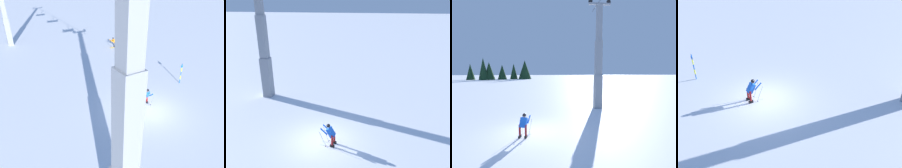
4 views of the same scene
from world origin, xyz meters
TOP-DOWN VIEW (x-y plane):
  - ground_plane at (0.00, 0.00)m, footprint 260.00×260.00m
  - skier_carving_main at (0.76, -0.37)m, footprint 1.78×0.89m
  - trail_marker_pole at (2.07, -5.56)m, footprint 0.07×0.28m

SIDE VIEW (x-z plane):
  - ground_plane at x=0.00m, z-range 0.00..0.00m
  - skier_carving_main at x=0.76m, z-range 0.05..1.70m
  - trail_marker_pole at x=2.07m, z-range 0.08..2.06m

